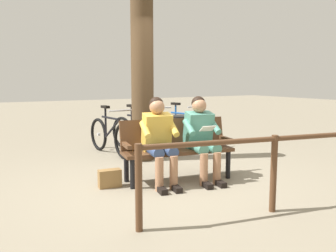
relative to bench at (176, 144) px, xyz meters
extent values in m
plane|color=gray|center=(0.21, 0.14, -0.51)|extent=(40.00, 40.00, 0.00)
cube|color=#51331E|center=(0.01, 0.08, -0.08)|extent=(1.65, 0.68, 0.05)
cube|color=#51331E|center=(-0.02, -0.11, 0.15)|extent=(1.60, 0.38, 0.42)
cube|color=#51331E|center=(-0.74, 0.19, 0.05)|extent=(0.12, 0.40, 0.05)
cube|color=#51331E|center=(0.76, -0.04, 0.05)|extent=(0.12, 0.40, 0.05)
cylinder|color=black|center=(-0.67, 0.36, -0.31)|extent=(0.07, 0.07, 0.40)
cylinder|color=black|center=(0.75, 0.14, -0.31)|extent=(0.07, 0.07, 0.40)
cylinder|color=black|center=(-0.73, 0.02, -0.31)|extent=(0.07, 0.07, 0.40)
cylinder|color=black|center=(0.70, -0.20, -0.31)|extent=(0.07, 0.07, 0.40)
cube|color=#4C8C7A|center=(-0.31, 0.11, 0.20)|extent=(0.42, 0.36, 0.55)
sphere|color=#A87554|center=(-0.31, 0.13, 0.56)|extent=(0.21, 0.21, 0.21)
sphere|color=black|center=(-0.31, 0.10, 0.59)|extent=(0.20, 0.20, 0.20)
cylinder|color=#4C8C7A|center=(-0.38, 0.32, -0.02)|extent=(0.21, 0.42, 0.15)
cylinder|color=#A87554|center=(-0.35, 0.52, -0.28)|extent=(0.11, 0.11, 0.45)
cube|color=black|center=(-0.33, 0.62, -0.47)|extent=(0.12, 0.23, 0.07)
cylinder|color=#4C8C7A|center=(-0.49, 0.26, 0.27)|extent=(0.14, 0.31, 0.23)
cylinder|color=#4C8C7A|center=(-0.18, 0.29, -0.02)|extent=(0.21, 0.42, 0.15)
cylinder|color=#A87554|center=(-0.15, 0.49, -0.28)|extent=(0.11, 0.11, 0.45)
cube|color=black|center=(-0.14, 0.59, -0.47)|extent=(0.12, 0.23, 0.07)
cylinder|color=#4C8C7A|center=(-0.09, 0.20, 0.27)|extent=(0.14, 0.31, 0.23)
cube|color=silver|center=(-0.26, 0.41, 0.26)|extent=(0.22, 0.15, 0.09)
cube|color=gold|center=(0.32, 0.01, 0.20)|extent=(0.42, 0.36, 0.55)
sphere|color=#A87554|center=(0.33, 0.03, 0.56)|extent=(0.21, 0.21, 0.21)
sphere|color=black|center=(0.32, 0.00, 0.59)|extent=(0.20, 0.20, 0.20)
cylinder|color=#334772|center=(0.25, 0.22, -0.02)|extent=(0.21, 0.42, 0.15)
cylinder|color=#A87554|center=(0.28, 0.42, -0.28)|extent=(0.11, 0.11, 0.45)
cube|color=black|center=(0.30, 0.52, -0.47)|extent=(0.12, 0.23, 0.07)
cylinder|color=gold|center=(0.14, 0.16, 0.27)|extent=(0.14, 0.31, 0.23)
cylinder|color=#334772|center=(0.45, 0.19, -0.02)|extent=(0.21, 0.42, 0.15)
cylinder|color=#A87554|center=(0.48, 0.39, -0.28)|extent=(0.11, 0.11, 0.45)
cube|color=black|center=(0.50, 0.49, -0.47)|extent=(0.12, 0.23, 0.07)
cylinder|color=gold|center=(0.54, 0.10, 0.27)|extent=(0.14, 0.31, 0.23)
cube|color=olive|center=(0.99, -0.07, -0.39)|extent=(0.31, 0.17, 0.24)
cylinder|color=#4C3823|center=(-0.11, -1.36, 1.07)|extent=(0.40, 0.40, 3.14)
cylinder|color=slate|center=(-0.97, -1.56, -0.15)|extent=(0.38, 0.38, 0.71)
cylinder|color=black|center=(-0.97, -1.56, 0.22)|extent=(0.40, 0.40, 0.03)
torus|color=black|center=(-1.52, -1.64, -0.18)|extent=(0.22, 0.65, 0.66)
cylinder|color=silver|center=(-1.52, -1.64, -0.18)|extent=(0.06, 0.07, 0.06)
torus|color=black|center=(-1.26, -2.63, -0.18)|extent=(0.22, 0.65, 0.66)
cylinder|color=silver|center=(-1.26, -2.63, -0.18)|extent=(0.06, 0.07, 0.06)
cylinder|color=#1E519E|center=(-1.39, -2.13, 0.20)|extent=(0.20, 0.62, 0.04)
cylinder|color=#1E519E|center=(-1.41, -2.06, 0.00)|extent=(0.19, 0.59, 0.43)
cylinder|color=#1E519E|center=(-1.34, -2.31, 0.12)|extent=(0.04, 0.04, 0.55)
cube|color=black|center=(-1.34, -2.31, 0.40)|extent=(0.14, 0.24, 0.05)
cylinder|color=#B2B2B7|center=(-1.49, -1.74, 0.37)|extent=(0.47, 0.15, 0.03)
torus|color=black|center=(-0.70, -1.79, -0.18)|extent=(0.24, 0.65, 0.66)
cylinder|color=silver|center=(-0.70, -1.79, -0.18)|extent=(0.06, 0.07, 0.06)
torus|color=black|center=(-0.98, -2.77, -0.18)|extent=(0.24, 0.65, 0.66)
cylinder|color=silver|center=(-0.98, -2.77, -0.18)|extent=(0.06, 0.07, 0.06)
cylinder|color=#B71414|center=(-0.84, -2.28, 0.20)|extent=(0.21, 0.62, 0.04)
cylinder|color=#B71414|center=(-0.81, -2.20, 0.00)|extent=(0.20, 0.58, 0.43)
cylinder|color=#B71414|center=(-0.89, -2.45, 0.12)|extent=(0.04, 0.04, 0.55)
cube|color=black|center=(-0.89, -2.45, 0.40)|extent=(0.15, 0.24, 0.05)
cylinder|color=#B2B2B7|center=(-0.72, -1.89, 0.37)|extent=(0.47, 0.16, 0.03)
torus|color=black|center=(-0.45, -1.57, -0.18)|extent=(0.23, 0.65, 0.66)
cylinder|color=silver|center=(-0.45, -1.57, -0.18)|extent=(0.06, 0.07, 0.06)
torus|color=black|center=(-0.19, -2.56, -0.18)|extent=(0.23, 0.65, 0.66)
cylinder|color=silver|center=(-0.19, -2.56, -0.18)|extent=(0.06, 0.07, 0.06)
cylinder|color=black|center=(-0.32, -2.07, 0.20)|extent=(0.20, 0.62, 0.04)
cylinder|color=black|center=(-0.34, -1.99, 0.00)|extent=(0.19, 0.59, 0.43)
cylinder|color=black|center=(-0.27, -2.24, 0.12)|extent=(0.04, 0.04, 0.55)
cube|color=black|center=(-0.27, -2.24, 0.40)|extent=(0.14, 0.24, 0.05)
cylinder|color=#B2B2B7|center=(-0.42, -1.67, 0.37)|extent=(0.47, 0.15, 0.03)
torus|color=black|center=(0.20, -1.53, -0.18)|extent=(0.15, 0.66, 0.66)
cylinder|color=silver|center=(0.20, -1.53, -0.18)|extent=(0.06, 0.07, 0.06)
torus|color=black|center=(0.34, -2.54, -0.18)|extent=(0.15, 0.66, 0.66)
cylinder|color=silver|center=(0.34, -2.54, -0.18)|extent=(0.06, 0.07, 0.06)
cylinder|color=black|center=(0.27, -2.04, 0.20)|extent=(0.13, 0.63, 0.04)
cylinder|color=black|center=(0.26, -1.96, 0.00)|extent=(0.12, 0.60, 0.43)
cylinder|color=black|center=(0.29, -2.22, 0.12)|extent=(0.04, 0.04, 0.55)
cube|color=black|center=(0.29, -2.22, 0.40)|extent=(0.12, 0.23, 0.05)
cylinder|color=#B2B2B7|center=(0.21, -1.63, 0.37)|extent=(0.48, 0.10, 0.03)
cylinder|color=#51331E|center=(-0.27, 1.64, -0.08)|extent=(0.07, 0.07, 0.85)
cylinder|color=#51331E|center=(1.22, 1.39, -0.08)|extent=(0.07, 0.07, 0.85)
cylinder|color=#51331E|center=(-0.27, 1.64, 0.30)|extent=(2.99, 0.56, 0.06)
camera|label=1|loc=(2.54, 4.32, 0.94)|focal=37.65mm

